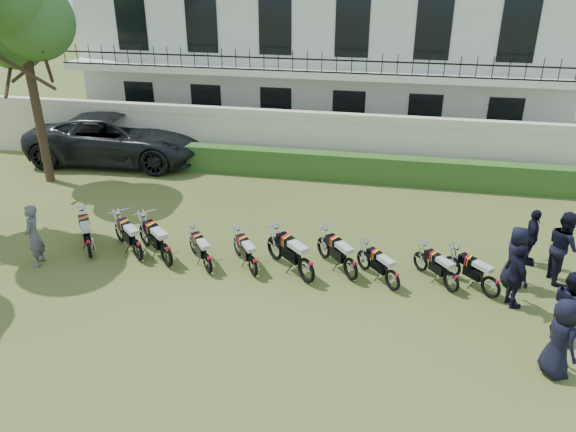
% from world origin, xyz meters
% --- Properties ---
extents(ground, '(100.00, 100.00, 0.00)m').
position_xyz_m(ground, '(0.00, 0.00, 0.00)').
color(ground, '#425321').
rests_on(ground, ground).
extents(perimeter_wall, '(30.00, 0.35, 2.30)m').
position_xyz_m(perimeter_wall, '(0.00, 8.00, 1.17)').
color(perimeter_wall, beige).
rests_on(perimeter_wall, ground).
extents(hedge, '(18.00, 0.60, 1.00)m').
position_xyz_m(hedge, '(1.00, 7.20, 0.50)').
color(hedge, '#274F1C').
rests_on(hedge, ground).
extents(building, '(20.40, 9.60, 7.40)m').
position_xyz_m(building, '(0.00, 13.96, 3.71)').
color(building, silver).
rests_on(building, ground).
extents(tree_west_near, '(3.40, 3.20, 7.90)m').
position_xyz_m(tree_west_near, '(-8.96, 5.00, 5.89)').
color(tree_west_near, '#473323').
rests_on(tree_west_near, ground).
extents(motorcycle_0, '(1.17, 1.67, 1.06)m').
position_xyz_m(motorcycle_0, '(-4.60, -0.07, 0.49)').
color(motorcycle_0, black).
rests_on(motorcycle_0, ground).
extents(motorcycle_1, '(1.48, 1.39, 1.06)m').
position_xyz_m(motorcycle_1, '(-3.23, 0.06, 0.49)').
color(motorcycle_1, black).
rests_on(motorcycle_1, ground).
extents(motorcycle_2, '(1.60, 1.49, 1.14)m').
position_xyz_m(motorcycle_2, '(-2.32, -0.10, 0.53)').
color(motorcycle_2, black).
rests_on(motorcycle_2, ground).
extents(motorcycle_3, '(1.14, 1.44, 0.96)m').
position_xyz_m(motorcycle_3, '(-1.13, -0.22, 0.44)').
color(motorcycle_3, black).
rests_on(motorcycle_3, ground).
extents(motorcycle_4, '(1.07, 1.48, 0.95)m').
position_xyz_m(motorcycle_4, '(0.07, -0.13, 0.44)').
color(motorcycle_4, black).
rests_on(motorcycle_4, ground).
extents(motorcycle_5, '(1.60, 1.56, 1.16)m').
position_xyz_m(motorcycle_5, '(1.48, -0.19, 0.54)').
color(motorcycle_5, black).
rests_on(motorcycle_5, ground).
extents(motorcycle_6, '(1.29, 1.54, 1.05)m').
position_xyz_m(motorcycle_6, '(2.58, 0.16, 0.48)').
color(motorcycle_6, black).
rests_on(motorcycle_6, ground).
extents(motorcycle_7, '(1.20, 1.35, 0.94)m').
position_xyz_m(motorcycle_7, '(3.65, -0.13, 0.43)').
color(motorcycle_7, black).
rests_on(motorcycle_7, ground).
extents(motorcycle_8, '(1.13, 1.37, 0.92)m').
position_xyz_m(motorcycle_8, '(5.08, 0.08, 0.43)').
color(motorcycle_8, black).
rests_on(motorcycle_8, ground).
extents(motorcycle_9, '(1.32, 1.31, 0.97)m').
position_xyz_m(motorcycle_9, '(6.00, -0.00, 0.45)').
color(motorcycle_9, black).
rests_on(motorcycle_9, ground).
extents(suv, '(7.16, 3.59, 1.94)m').
position_xyz_m(suv, '(-7.42, 7.56, 0.97)').
color(suv, black).
rests_on(suv, ground).
extents(inspector, '(0.56, 0.72, 1.73)m').
position_xyz_m(inspector, '(-5.80, -0.64, 0.87)').
color(inspector, '#5C5C61').
rests_on(inspector, ground).
extents(officer_0, '(0.79, 0.97, 1.73)m').
position_xyz_m(officer_0, '(6.91, -2.60, 0.86)').
color(officer_0, black).
rests_on(officer_0, ground).
extents(officer_1, '(0.76, 0.90, 1.67)m').
position_xyz_m(officer_1, '(7.36, -1.36, 0.83)').
color(officer_1, black).
rests_on(officer_1, ground).
extents(officer_2, '(0.65, 1.02, 1.61)m').
position_xyz_m(officer_2, '(6.47, -0.25, 0.81)').
color(officer_2, black).
rests_on(officer_2, ground).
extents(officer_3, '(0.71, 0.90, 1.63)m').
position_xyz_m(officer_3, '(6.61, 0.72, 0.81)').
color(officer_3, black).
rests_on(officer_3, ground).
extents(officer_4, '(0.83, 1.01, 1.91)m').
position_xyz_m(officer_4, '(7.82, 1.24, 0.95)').
color(officer_4, black).
rests_on(officer_4, ground).
extents(officer_5, '(0.51, 0.97, 1.59)m').
position_xyz_m(officer_5, '(7.22, 1.97, 0.79)').
color(officer_5, black).
rests_on(officer_5, ground).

